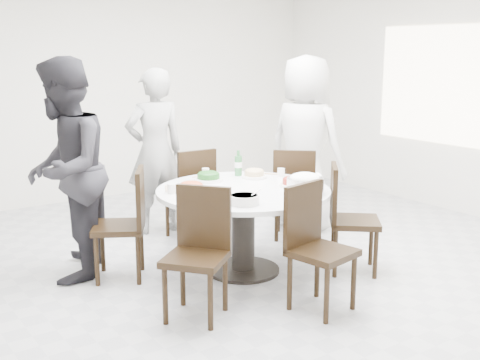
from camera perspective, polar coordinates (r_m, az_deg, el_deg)
floor at (r=5.77m, az=0.71°, el=-7.18°), size 6.00×6.00×0.01m
wall_back at (r=8.09m, az=-11.79°, el=8.36°), size 6.00×0.01×2.80m
wall_right at (r=7.60m, az=19.68°, el=7.66°), size 0.01×6.00×2.80m
window at (r=7.58m, az=19.65°, el=8.41°), size 0.04×2.20×1.40m
dining_table at (r=5.27m, az=0.31°, el=-4.83°), size 1.50×1.50×0.75m
chair_ne at (r=6.22m, az=5.17°, el=-1.21°), size 0.59×0.59×0.95m
chair_n at (r=6.19m, az=-4.87°, el=-1.28°), size 0.44×0.44×0.95m
chair_nw at (r=5.20m, az=-11.44°, el=-4.16°), size 0.57×0.57×0.95m
chair_sw at (r=4.37m, az=-4.26°, el=-7.16°), size 0.59×0.59×0.95m
chair_s at (r=4.52m, az=7.84°, el=-6.55°), size 0.49×0.49×0.95m
chair_se at (r=5.35m, az=10.83°, el=-3.67°), size 0.59×0.59×0.95m
diner_right at (r=6.49m, az=6.20°, el=3.47°), size 0.82×1.04×1.87m
diner_middle at (r=6.38m, az=-8.07°, el=2.68°), size 0.67×0.47×1.74m
diner_left at (r=5.23m, az=-16.25°, el=0.89°), size 1.08×1.15×1.87m
dish_greens at (r=5.47m, az=-3.01°, el=0.24°), size 0.26×0.26×0.07m
dish_pale at (r=5.60m, az=1.36°, el=0.51°), size 0.23×0.23×0.06m
dish_orange at (r=5.06m, az=-4.66°, el=-0.79°), size 0.26×0.26×0.07m
dish_redbrown at (r=5.27m, az=5.16°, el=-0.29°), size 0.26×0.26×0.07m
dish_tofu at (r=4.76m, az=-2.19°, el=-1.58°), size 0.28×0.28×0.07m
rice_bowl at (r=5.02m, az=6.20°, el=-0.56°), size 0.31×0.31×0.13m
soup_bowl at (r=4.67m, az=0.41°, el=-1.86°), size 0.24×0.24×0.07m
beverage_bottle at (r=5.68m, az=-0.16°, el=1.62°), size 0.07×0.07×0.24m
tea_cups at (r=5.66m, az=-2.95°, el=0.71°), size 0.07×0.07×0.08m
chopsticks at (r=5.68m, az=-3.44°, el=0.40°), size 0.24×0.04×0.01m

